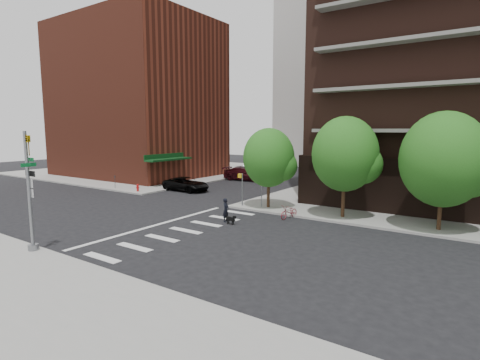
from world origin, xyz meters
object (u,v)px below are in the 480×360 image
(parked_car_silver, at_px, (249,172))
(dog_walker, at_px, (226,210))
(fire_hydrant, at_px, (138,187))
(parked_car_maroon, at_px, (245,174))
(parked_car_black, at_px, (186,184))
(traffic_signal, at_px, (30,201))
(scooter, at_px, (289,212))

(parked_car_silver, height_order, dog_walker, parked_car_silver)
(fire_hydrant, bearing_deg, parked_car_maroon, 74.52)
(parked_car_black, xyz_separation_m, parked_car_maroon, (0.54, 10.06, 0.09))
(fire_hydrant, bearing_deg, traffic_signal, -56.74)
(dog_walker, bearing_deg, traffic_signal, 146.61)
(traffic_signal, xyz_separation_m, dog_walker, (4.19, 10.74, -1.90))
(parked_car_black, bearing_deg, scooter, -107.51)
(traffic_signal, relative_size, dog_walker, 3.74)
(traffic_signal, relative_size, scooter, 3.30)
(traffic_signal, distance_m, parked_car_maroon, 29.61)
(traffic_signal, height_order, parked_car_black, traffic_signal)
(parked_car_silver, bearing_deg, dog_walker, -150.12)
(parked_car_black, bearing_deg, parked_car_maroon, -1.76)
(parked_car_black, height_order, dog_walker, dog_walker)
(parked_car_maroon, distance_m, scooter, 20.15)
(parked_car_black, bearing_deg, dog_walker, -124.95)
(dog_walker, bearing_deg, parked_car_black, 41.65)
(parked_car_black, distance_m, dog_walker, 13.65)
(parked_car_silver, bearing_deg, parked_car_black, 179.44)
(parked_car_black, relative_size, parked_car_silver, 0.98)
(fire_hydrant, distance_m, dog_walker, 14.94)
(dog_walker, bearing_deg, parked_car_silver, 16.75)
(traffic_signal, relative_size, parked_car_maroon, 1.10)
(traffic_signal, xyz_separation_m, parked_car_maroon, (-6.27, 28.88, -1.90))
(fire_hydrant, distance_m, parked_car_maroon, 14.10)
(traffic_signal, distance_m, fire_hydrant, 18.42)
(parked_car_maroon, relative_size, scooter, 3.01)
(parked_car_maroon, distance_m, parked_car_silver, 1.30)
(scooter, bearing_deg, parked_car_silver, 139.49)
(fire_hydrant, relative_size, dog_walker, 0.46)
(parked_car_maroon, bearing_deg, parked_car_silver, 5.06)
(parked_car_maroon, bearing_deg, scooter, -142.46)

